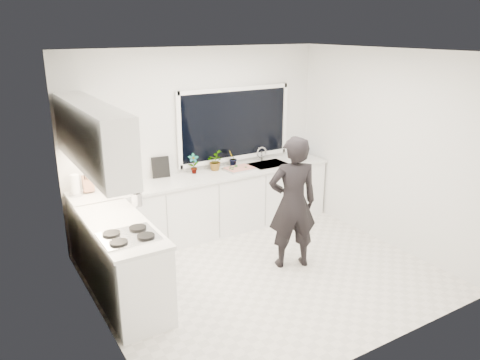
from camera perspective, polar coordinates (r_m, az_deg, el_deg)
floor at (r=6.01m, az=2.99°, el=-11.42°), size 4.00×3.50×0.02m
wall_back at (r=6.94m, az=-5.06°, el=4.72°), size 4.00×0.02×2.70m
wall_left at (r=4.69m, az=-17.51°, el=-2.74°), size 0.02×3.50×2.70m
wall_right at (r=6.78m, az=17.40°, el=3.63°), size 0.02×3.50×2.70m
ceiling at (r=5.23m, az=3.49°, el=15.45°), size 4.00×3.50×0.02m
window at (r=7.14m, az=-0.64°, el=6.82°), size 1.80×0.02×1.00m
base_cabinets_back at (r=6.94m, az=-3.71°, el=-3.11°), size 3.92×0.58×0.88m
base_cabinets_left at (r=5.44m, az=-14.04°, el=-9.95°), size 0.58×1.60×0.88m
countertop_back at (r=6.78m, az=-3.75°, el=0.49°), size 3.94×0.62×0.04m
countertop_left at (r=5.24m, az=-14.42°, el=-5.51°), size 0.62×1.60×0.04m
upper_cabinets at (r=5.25m, az=-17.64°, el=5.17°), size 0.34×2.10×0.70m
sink at (r=7.32m, az=3.51°, el=1.59°), size 0.58×0.42×0.14m
faucet at (r=7.44m, az=2.65°, el=3.14°), size 0.03×0.03×0.22m
stovetop at (r=4.92m, az=-13.43°, el=-6.61°), size 0.56×0.48×0.03m
person at (r=5.89m, az=6.43°, el=-2.80°), size 0.73×0.60×1.72m
pizza_tray at (r=6.99m, az=-0.09°, el=1.36°), size 0.45×0.35×0.03m
pizza at (r=6.98m, az=-0.09°, el=1.50°), size 0.41×0.31×0.01m
watering_can at (r=7.86m, az=7.42°, el=3.49°), size 0.17×0.17×0.13m
paper_towel_roll at (r=6.25m, az=-19.43°, el=-0.65°), size 0.12×0.12×0.26m
knife_block at (r=6.33m, az=-18.03°, el=-0.47°), size 0.14×0.11×0.22m
utensil_crock at (r=5.71m, az=-12.45°, el=-2.31°), size 0.15×0.15×0.16m
picture_frame_large at (r=6.48m, az=-15.54°, el=0.49°), size 0.22×0.07×0.28m
picture_frame_small at (r=6.70m, az=-9.64°, el=1.55°), size 0.25×0.06×0.30m
herb_plants at (r=6.95m, az=-3.23°, el=2.33°), size 0.84×0.31×0.30m
soap_bottles at (r=7.47m, az=7.64°, el=3.37°), size 0.22×0.18×0.32m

